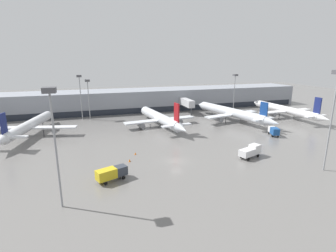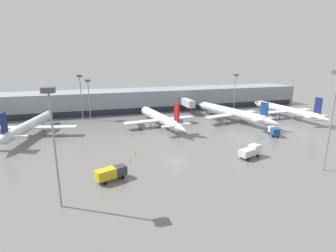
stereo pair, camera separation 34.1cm
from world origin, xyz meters
TOP-DOWN VIEW (x-y plane):
  - ground_plane at (0.00, 0.00)m, footprint 320.00×320.00m
  - terminal_building at (0.08, 61.94)m, footprint 160.00×27.30m
  - parked_jet_0 at (-35.58, 31.39)m, footprint 27.72×35.47m
  - parked_jet_1 at (4.98, 31.15)m, footprint 25.19×36.29m
  - parked_jet_3 at (54.81, 28.96)m, footprint 23.24×37.93m
  - parked_jet_4 at (31.87, 30.08)m, footprint 23.14×39.77m
  - service_truck_0 at (34.34, 10.12)m, footprint 3.31×5.11m
  - service_truck_1 at (17.29, -3.04)m, footprint 6.23×3.96m
  - service_truck_2 at (-14.95, -5.65)m, footprint 6.27×4.07m
  - traffic_cone_0 at (-15.70, -1.87)m, footprint 0.40×0.40m
  - traffic_cone_1 at (-10.21, 2.67)m, footprint 0.48×0.48m
  - traffic_cone_2 at (29.88, 33.75)m, footprint 0.41×0.41m
  - traffic_cone_3 at (-8.17, 6.74)m, footprint 0.43×0.43m
  - apron_light_mast_0 at (-20.54, 49.48)m, footprint 1.80×1.80m
  - apron_light_mast_1 at (44.57, 50.16)m, footprint 1.80×1.80m
  - apron_light_mast_3 at (-23.28, -12.51)m, footprint 1.80×1.80m
  - apron_light_mast_5 at (27.65, -13.87)m, footprint 1.80×1.80m
  - apron_light_mast_6 at (-17.78, 49.19)m, footprint 1.80×1.80m

SIDE VIEW (x-z plane):
  - ground_plane at x=0.00m, z-range 0.00..0.00m
  - traffic_cone_0 at x=-15.70m, z-range 0.00..0.57m
  - traffic_cone_2 at x=29.88m, z-range 0.00..0.57m
  - traffic_cone_3 at x=-8.17m, z-range 0.00..0.58m
  - traffic_cone_1 at x=-10.21m, z-range 0.00..0.65m
  - service_truck_0 at x=34.34m, z-range 0.28..2.85m
  - service_truck_1 at x=17.29m, z-range 0.16..2.98m
  - service_truck_2 at x=-14.95m, z-range 0.30..2.87m
  - parked_jet_1 at x=4.98m, z-range -2.20..7.59m
  - parked_jet_0 at x=-35.58m, z-range -1.67..7.88m
  - parked_jet_3 at x=54.81m, z-range -1.76..8.07m
  - parked_jet_4 at x=31.87m, z-range -1.33..7.77m
  - terminal_building at x=0.08m, z-range -0.01..8.99m
  - apron_light_mast_6 at x=-17.78m, z-range 4.61..19.56m
  - apron_light_mast_1 at x=44.57m, z-range 4.77..20.48m
  - apron_light_mast_0 at x=-20.54m, z-range 4.97..21.60m
  - apron_light_mast_3 at x=-23.28m, z-range 5.37..24.12m
  - apron_light_mast_5 at x=27.65m, z-range 5.68..26.13m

